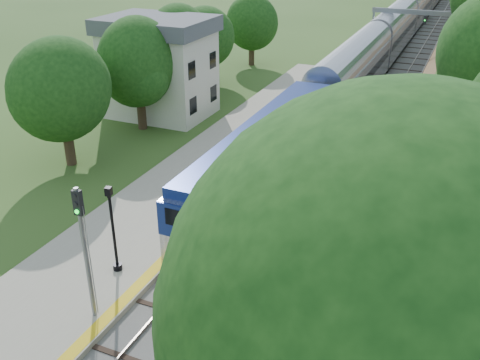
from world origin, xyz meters
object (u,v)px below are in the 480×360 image
at_px(station_building, 159,66).
at_px(signal_farside, 403,122).
at_px(lamppost_far, 114,234).
at_px(signal_gantry, 410,23).
at_px(train, 415,11).
at_px(signal_platform, 84,240).

height_order(station_building, signal_farside, station_building).
height_order(lamppost_far, signal_farside, signal_farside).
relative_size(signal_gantry, lamppost_far, 1.98).
distance_m(station_building, train, 53.23).
bearing_deg(lamppost_far, signal_gantry, 82.08).
xyz_separation_m(train, signal_platform, (-2.90, -75.04, 1.61)).
bearing_deg(station_building, signal_gantry, 56.62).
bearing_deg(signal_gantry, signal_platform, -96.29).
bearing_deg(lamppost_far, station_building, 116.02).
bearing_deg(signal_platform, signal_gantry, 83.71).
xyz_separation_m(signal_gantry, signal_platform, (-5.37, -48.70, -0.87)).
relative_size(station_building, signal_farside, 1.39).
bearing_deg(train, signal_gantry, -84.64).
height_order(station_building, lamppost_far, station_building).
xyz_separation_m(station_building, signal_platform, (11.10, -23.71, -0.15)).
distance_m(signal_gantry, signal_platform, 49.00).
distance_m(signal_gantry, signal_farside, 30.41).
xyz_separation_m(lamppost_far, signal_farside, (10.09, 15.53, 1.63)).
height_order(station_building, train, station_building).
xyz_separation_m(station_building, signal_gantry, (16.47, 24.99, 0.73)).
relative_size(lamppost_far, signal_farside, 0.68).
bearing_deg(signal_platform, train, 87.79).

